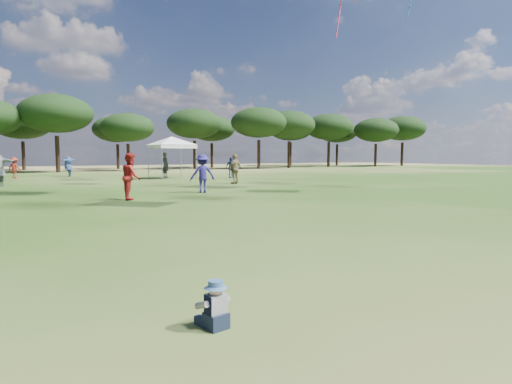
% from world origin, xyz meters
% --- Properties ---
extents(tree_line, '(108.78, 17.63, 7.77)m').
position_xyz_m(tree_line, '(2.39, 47.41, 5.42)').
color(tree_line, black).
rests_on(tree_line, ground).
extents(tent_right, '(5.57, 5.57, 3.32)m').
position_xyz_m(tent_right, '(8.81, 28.03, 2.89)').
color(tent_right, gray).
rests_on(tent_right, ground).
extents(toddler, '(0.34, 0.37, 0.48)m').
position_xyz_m(toddler, '(-0.60, 2.19, 0.21)').
color(toddler, '#151D30').
rests_on(toddler, ground).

